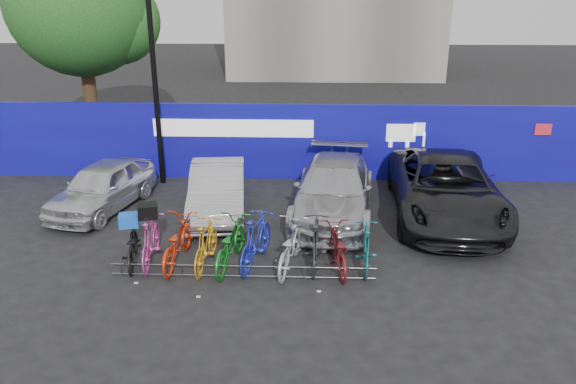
{
  "coord_description": "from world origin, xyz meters",
  "views": [
    {
      "loc": [
        1.35,
        -11.06,
        5.82
      ],
      "look_at": [
        0.86,
        2.0,
        1.0
      ],
      "focal_mm": 35.0,
      "sensor_mm": 36.0,
      "label": 1
    }
  ],
  "objects_px": {
    "bike_2": "(177,242)",
    "bike_rack": "(243,271)",
    "bike_6": "(289,247)",
    "bike_8": "(337,249)",
    "bike_1": "(151,240)",
    "tree": "(86,7)",
    "bike_7": "(316,243)",
    "car_3": "(445,188)",
    "bike_5": "(256,240)",
    "bike_0": "(131,245)",
    "lamppost": "(155,78)",
    "car_1": "(218,190)",
    "bike_3": "(206,244)",
    "car_2": "(334,189)",
    "bike_9": "(366,247)",
    "car_0": "(102,187)",
    "bike_4": "(229,244)"
  },
  "relations": [
    {
      "from": "car_0",
      "to": "car_2",
      "type": "distance_m",
      "value": 6.32
    },
    {
      "from": "tree",
      "to": "bike_7",
      "type": "relative_size",
      "value": 4.22
    },
    {
      "from": "car_1",
      "to": "car_2",
      "type": "height_order",
      "value": "car_2"
    },
    {
      "from": "lamppost",
      "to": "bike_7",
      "type": "distance_m",
      "value": 7.67
    },
    {
      "from": "bike_2",
      "to": "bike_7",
      "type": "height_order",
      "value": "bike_7"
    },
    {
      "from": "car_2",
      "to": "bike_5",
      "type": "height_order",
      "value": "car_2"
    },
    {
      "from": "tree",
      "to": "bike_2",
      "type": "relative_size",
      "value": 3.94
    },
    {
      "from": "bike_3",
      "to": "bike_4",
      "type": "bearing_deg",
      "value": -166.05
    },
    {
      "from": "bike_6",
      "to": "bike_8",
      "type": "relative_size",
      "value": 1.06
    },
    {
      "from": "bike_rack",
      "to": "bike_7",
      "type": "distance_m",
      "value": 1.7
    },
    {
      "from": "car_3",
      "to": "bike_5",
      "type": "bearing_deg",
      "value": -144.17
    },
    {
      "from": "bike_2",
      "to": "bike_rack",
      "type": "bearing_deg",
      "value": 162.51
    },
    {
      "from": "bike_2",
      "to": "bike_4",
      "type": "height_order",
      "value": "bike_4"
    },
    {
      "from": "car_1",
      "to": "car_2",
      "type": "relative_size",
      "value": 0.82
    },
    {
      "from": "bike_2",
      "to": "car_3",
      "type": "bearing_deg",
      "value": -150.86
    },
    {
      "from": "tree",
      "to": "bike_1",
      "type": "distance_m",
      "value": 11.95
    },
    {
      "from": "lamppost",
      "to": "car_1",
      "type": "height_order",
      "value": "lamppost"
    },
    {
      "from": "car_1",
      "to": "bike_0",
      "type": "xyz_separation_m",
      "value": [
        -1.46,
        -3.01,
        -0.22
      ]
    },
    {
      "from": "bike_7",
      "to": "bike_9",
      "type": "bearing_deg",
      "value": 179.82
    },
    {
      "from": "car_1",
      "to": "car_3",
      "type": "relative_size",
      "value": 0.7
    },
    {
      "from": "bike_rack",
      "to": "bike_0",
      "type": "relative_size",
      "value": 3.29
    },
    {
      "from": "bike_3",
      "to": "bike_8",
      "type": "height_order",
      "value": "bike_3"
    },
    {
      "from": "bike_0",
      "to": "bike_6",
      "type": "height_order",
      "value": "bike_6"
    },
    {
      "from": "bike_3",
      "to": "bike_8",
      "type": "bearing_deg",
      "value": -174.5
    },
    {
      "from": "bike_2",
      "to": "car_2",
      "type": "bearing_deg",
      "value": -135.49
    },
    {
      "from": "car_1",
      "to": "bike_0",
      "type": "distance_m",
      "value": 3.35
    },
    {
      "from": "bike_0",
      "to": "bike_8",
      "type": "bearing_deg",
      "value": 166.67
    },
    {
      "from": "bike_6",
      "to": "car_2",
      "type": "bearing_deg",
      "value": -97.95
    },
    {
      "from": "car_1",
      "to": "bike_2",
      "type": "relative_size",
      "value": 2.05
    },
    {
      "from": "car_2",
      "to": "tree",
      "type": "bearing_deg",
      "value": 147.7
    },
    {
      "from": "bike_1",
      "to": "bike_5",
      "type": "bearing_deg",
      "value": 175.97
    },
    {
      "from": "lamppost",
      "to": "bike_8",
      "type": "distance_m",
      "value": 8.08
    },
    {
      "from": "bike_1",
      "to": "bike_0",
      "type": "bearing_deg",
      "value": 2.93
    },
    {
      "from": "bike_1",
      "to": "car_1",
      "type": "bearing_deg",
      "value": -112.99
    },
    {
      "from": "bike_7",
      "to": "car_0",
      "type": "bearing_deg",
      "value": -25.35
    },
    {
      "from": "bike_2",
      "to": "bike_9",
      "type": "height_order",
      "value": "bike_2"
    },
    {
      "from": "car_3",
      "to": "bike_7",
      "type": "relative_size",
      "value": 3.13
    },
    {
      "from": "bike_0",
      "to": "bike_6",
      "type": "relative_size",
      "value": 0.88
    },
    {
      "from": "tree",
      "to": "bike_4",
      "type": "xyz_separation_m",
      "value": [
        6.43,
        -10.1,
        -4.55
      ]
    },
    {
      "from": "car_1",
      "to": "bike_7",
      "type": "height_order",
      "value": "car_1"
    },
    {
      "from": "bike_1",
      "to": "bike_6",
      "type": "bearing_deg",
      "value": 173.52
    },
    {
      "from": "car_2",
      "to": "lamppost",
      "type": "bearing_deg",
      "value": 161.74
    },
    {
      "from": "lamppost",
      "to": "car_2",
      "type": "distance_m",
      "value": 6.3
    },
    {
      "from": "car_1",
      "to": "bike_8",
      "type": "distance_m",
      "value": 4.37
    },
    {
      "from": "bike_9",
      "to": "car_3",
      "type": "bearing_deg",
      "value": -124.01
    },
    {
      "from": "bike_1",
      "to": "bike_9",
      "type": "xyz_separation_m",
      "value": [
        4.73,
        -0.07,
        -0.04
      ]
    },
    {
      "from": "bike_7",
      "to": "car_2",
      "type": "bearing_deg",
      "value": -96.41
    },
    {
      "from": "lamppost",
      "to": "car_1",
      "type": "distance_m",
      "value": 4.14
    },
    {
      "from": "car_0",
      "to": "car_3",
      "type": "distance_m",
      "value": 9.26
    },
    {
      "from": "lamppost",
      "to": "bike_rack",
      "type": "height_order",
      "value": "lamppost"
    }
  ]
}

